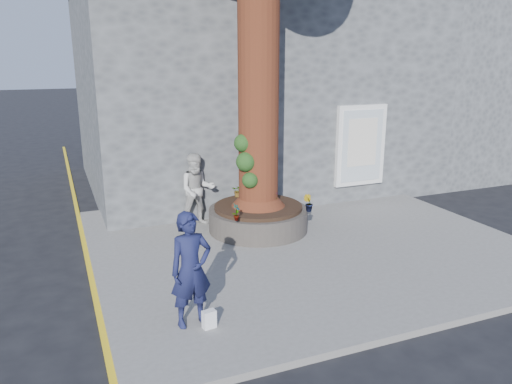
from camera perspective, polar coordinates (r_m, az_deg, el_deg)
name	(u,v)px	position (r m, az deg, el deg)	size (l,w,h in m)	color
ground	(260,273)	(9.81, 0.42, -9.23)	(120.00, 120.00, 0.00)	black
pavement	(304,242)	(11.22, 5.55, -5.73)	(9.00, 8.00, 0.12)	slate
yellow_line	(91,278)	(10.10, -18.31, -9.31)	(0.10, 30.00, 0.01)	yellow
stone_shop	(245,85)	(16.55, -1.22, 12.18)	(10.30, 8.30, 6.30)	#494C4E
neighbour_shop	(439,84)	(20.82, 20.22, 11.49)	(6.00, 8.00, 6.00)	#494C4E
planter	(258,218)	(11.66, 0.26, -2.97)	(2.30, 2.30, 0.60)	black
man	(191,270)	(7.55, -7.44, -8.80)	(0.65, 0.43, 1.78)	#171A3F
woman	(197,190)	(11.93, -6.74, 0.26)	(0.85, 0.66, 1.75)	beige
shopping_bag	(209,319)	(7.75, -5.38, -14.27)	(0.20, 0.12, 0.28)	white
plant_a	(236,212)	(10.46, -2.25, -2.30)	(0.20, 0.13, 0.38)	gray
plant_b	(308,203)	(11.13, 5.99, -1.27)	(0.21, 0.20, 0.38)	gray
plant_c	(275,200)	(11.39, 2.14, -0.89)	(0.20, 0.20, 0.35)	gray
plant_d	(238,191)	(12.23, -2.06, 0.14)	(0.28, 0.24, 0.31)	gray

